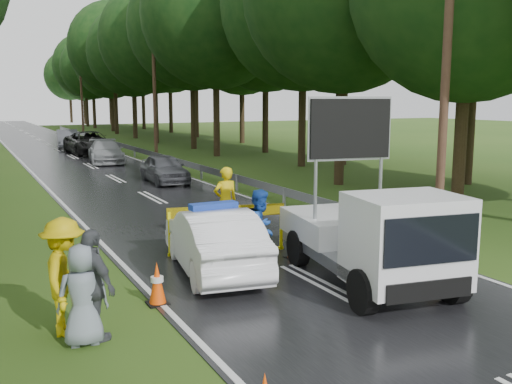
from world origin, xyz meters
TOP-DOWN VIEW (x-y plane):
  - ground at (0.00, 0.00)m, footprint 160.00×160.00m
  - road at (0.00, 30.00)m, footprint 7.00×140.00m
  - guardrail at (3.70, 29.67)m, footprint 0.12×60.06m
  - utility_pole_near at (5.20, 2.00)m, footprint 1.40×0.24m
  - utility_pole_mid at (5.20, 28.00)m, footprint 1.40×0.24m
  - utility_pole_far at (5.20, 54.00)m, footprint 1.40×0.24m
  - police_sedan at (-1.65, 1.87)m, footprint 2.20×4.54m
  - work_truck at (0.92, -0.51)m, footprint 2.90×5.11m
  - barrier at (-0.75, 3.19)m, footprint 2.89×0.76m
  - officer at (0.04, 5.00)m, footprint 0.72×0.48m
  - civilian at (-0.50, 1.81)m, footprint 1.12×1.09m
  - bystander_left at (-5.15, -0.14)m, footprint 1.05×1.42m
  - bystander_mid at (-4.80, -0.63)m, footprint 0.84×1.17m
  - bystander_right at (-4.98, -0.70)m, footprint 0.85×0.61m
  - queue_car_first at (1.74, 15.67)m, footprint 1.69×3.96m
  - queue_car_second at (1.21, 25.33)m, footprint 2.54×4.94m
  - queue_car_third at (1.44, 31.33)m, footprint 2.92×5.87m
  - queue_car_fourth at (0.89, 37.33)m, footprint 2.03×4.56m
  - cone_center at (0.50, 2.00)m, footprint 0.37×0.37m
  - cone_far at (1.06, 2.50)m, footprint 0.37×0.37m
  - cone_left_mid at (-3.40, 0.50)m, footprint 0.39×0.39m
  - cone_right at (3.50, 3.71)m, footprint 0.32×0.32m

SIDE VIEW (x-z plane):
  - ground at x=0.00m, z-range 0.00..0.00m
  - road at x=0.00m, z-range 0.00..0.02m
  - cone_right at x=3.50m, z-range -0.01..0.67m
  - cone_far at x=1.06m, z-range -0.01..0.76m
  - cone_center at x=0.50m, z-range -0.01..0.78m
  - cone_left_mid at x=-3.40m, z-range -0.01..0.81m
  - guardrail at x=3.70m, z-range 0.20..0.90m
  - queue_car_first at x=1.74m, z-range 0.00..1.33m
  - queue_car_second at x=1.21m, z-range 0.00..1.37m
  - police_sedan at x=-1.65m, z-range -0.07..1.51m
  - queue_car_fourth at x=0.89m, z-range 0.00..1.45m
  - queue_car_third at x=1.44m, z-range 0.00..1.60m
  - bystander_right at x=-4.98m, z-range 0.00..1.64m
  - civilian at x=-0.50m, z-range 0.00..1.81m
  - bystander_mid at x=-4.80m, z-range 0.00..1.84m
  - barrier at x=-0.75m, z-range 0.31..1.54m
  - bystander_left at x=-5.15m, z-range 0.00..1.96m
  - officer at x=0.04m, z-range 0.00..1.96m
  - work_truck at x=0.92m, z-range -0.88..2.97m
  - utility_pole_near at x=5.20m, z-range 0.06..10.06m
  - utility_pole_mid at x=5.20m, z-range 0.06..10.06m
  - utility_pole_far at x=5.20m, z-range 0.06..10.06m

